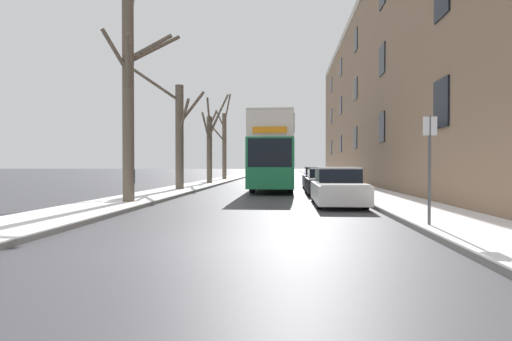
{
  "coord_description": "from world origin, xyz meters",
  "views": [
    {
      "loc": [
        1.09,
        -7.66,
        1.56
      ],
      "look_at": [
        -0.49,
        12.37,
        1.29
      ],
      "focal_mm": 28.0,
      "sensor_mm": 36.0,
      "label": 1
    }
  ],
  "objects_px": {
    "street_sign_post": "(430,165)",
    "bare_tree_left_2": "(210,143)",
    "double_decker_bus": "(274,150)",
    "pedestrian_left_sidewalk": "(131,181)",
    "parked_car_2": "(317,178)",
    "bare_tree_left_0": "(130,95)",
    "bare_tree_left_1": "(179,134)",
    "oncoming_van": "(266,168)",
    "bare_tree_left_3": "(224,143)",
    "parked_car_0": "(338,188)",
    "parked_car_1": "(324,182)"
  },
  "relations": [
    {
      "from": "pedestrian_left_sidewalk",
      "to": "parked_car_2",
      "type": "bearing_deg",
      "value": -113.92
    },
    {
      "from": "oncoming_van",
      "to": "pedestrian_left_sidewalk",
      "type": "bearing_deg",
      "value": -100.92
    },
    {
      "from": "oncoming_van",
      "to": "street_sign_post",
      "type": "relative_size",
      "value": 1.83
    },
    {
      "from": "bare_tree_left_1",
      "to": "parked_car_2",
      "type": "height_order",
      "value": "bare_tree_left_1"
    },
    {
      "from": "bare_tree_left_0",
      "to": "pedestrian_left_sidewalk",
      "type": "height_order",
      "value": "bare_tree_left_0"
    },
    {
      "from": "bare_tree_left_0",
      "to": "bare_tree_left_1",
      "type": "xyz_separation_m",
      "value": [
        -0.3,
        8.08,
        -0.86
      ]
    },
    {
      "from": "parked_car_1",
      "to": "street_sign_post",
      "type": "relative_size",
      "value": 1.57
    },
    {
      "from": "bare_tree_left_1",
      "to": "bare_tree_left_2",
      "type": "relative_size",
      "value": 0.98
    },
    {
      "from": "bare_tree_left_0",
      "to": "double_decker_bus",
      "type": "height_order",
      "value": "bare_tree_left_0"
    },
    {
      "from": "street_sign_post",
      "to": "bare_tree_left_2",
      "type": "bearing_deg",
      "value": 113.64
    },
    {
      "from": "bare_tree_left_0",
      "to": "bare_tree_left_3",
      "type": "relative_size",
      "value": 1.0
    },
    {
      "from": "double_decker_bus",
      "to": "oncoming_van",
      "type": "bearing_deg",
      "value": 94.91
    },
    {
      "from": "double_decker_bus",
      "to": "parked_car_1",
      "type": "relative_size",
      "value": 2.57
    },
    {
      "from": "parked_car_1",
      "to": "pedestrian_left_sidewalk",
      "type": "relative_size",
      "value": 2.73
    },
    {
      "from": "bare_tree_left_1",
      "to": "oncoming_van",
      "type": "bearing_deg",
      "value": 77.42
    },
    {
      "from": "bare_tree_left_2",
      "to": "parked_car_2",
      "type": "distance_m",
      "value": 9.57
    },
    {
      "from": "bare_tree_left_0",
      "to": "street_sign_post",
      "type": "distance_m",
      "value": 11.17
    },
    {
      "from": "bare_tree_left_2",
      "to": "double_decker_bus",
      "type": "height_order",
      "value": "bare_tree_left_2"
    },
    {
      "from": "bare_tree_left_3",
      "to": "bare_tree_left_1",
      "type": "bearing_deg",
      "value": -89.92
    },
    {
      "from": "bare_tree_left_0",
      "to": "oncoming_van",
      "type": "relative_size",
      "value": 1.7
    },
    {
      "from": "bare_tree_left_1",
      "to": "parked_car_0",
      "type": "relative_size",
      "value": 1.57
    },
    {
      "from": "parked_car_2",
      "to": "oncoming_van",
      "type": "relative_size",
      "value": 0.88
    },
    {
      "from": "bare_tree_left_2",
      "to": "bare_tree_left_3",
      "type": "height_order",
      "value": "bare_tree_left_3"
    },
    {
      "from": "parked_car_1",
      "to": "parked_car_2",
      "type": "distance_m",
      "value": 5.39
    },
    {
      "from": "parked_car_2",
      "to": "street_sign_post",
      "type": "height_order",
      "value": "street_sign_post"
    },
    {
      "from": "bare_tree_left_1",
      "to": "bare_tree_left_3",
      "type": "height_order",
      "value": "bare_tree_left_3"
    },
    {
      "from": "parked_car_2",
      "to": "street_sign_post",
      "type": "distance_m",
      "value": 17.22
    },
    {
      "from": "bare_tree_left_2",
      "to": "street_sign_post",
      "type": "distance_m",
      "value": 23.63
    },
    {
      "from": "bare_tree_left_3",
      "to": "parked_car_0",
      "type": "height_order",
      "value": "bare_tree_left_3"
    },
    {
      "from": "bare_tree_left_0",
      "to": "street_sign_post",
      "type": "relative_size",
      "value": 3.1
    },
    {
      "from": "bare_tree_left_2",
      "to": "street_sign_post",
      "type": "bearing_deg",
      "value": -66.36
    },
    {
      "from": "double_decker_bus",
      "to": "oncoming_van",
      "type": "height_order",
      "value": "double_decker_bus"
    },
    {
      "from": "bare_tree_left_3",
      "to": "parked_car_2",
      "type": "bearing_deg",
      "value": -57.79
    },
    {
      "from": "bare_tree_left_0",
      "to": "street_sign_post",
      "type": "height_order",
      "value": "bare_tree_left_0"
    },
    {
      "from": "double_decker_bus",
      "to": "parked_car_2",
      "type": "relative_size",
      "value": 2.53
    },
    {
      "from": "double_decker_bus",
      "to": "parked_car_0",
      "type": "relative_size",
      "value": 2.45
    },
    {
      "from": "parked_car_2",
      "to": "street_sign_post",
      "type": "bearing_deg",
      "value": -85.36
    },
    {
      "from": "parked_car_0",
      "to": "pedestrian_left_sidewalk",
      "type": "bearing_deg",
      "value": 169.64
    },
    {
      "from": "double_decker_bus",
      "to": "bare_tree_left_2",
      "type": "bearing_deg",
      "value": 132.43
    },
    {
      "from": "bare_tree_left_3",
      "to": "parked_car_0",
      "type": "distance_m",
      "value": 25.98
    },
    {
      "from": "bare_tree_left_0",
      "to": "bare_tree_left_2",
      "type": "distance_m",
      "value": 16.28
    },
    {
      "from": "bare_tree_left_0",
      "to": "pedestrian_left_sidewalk",
      "type": "xyz_separation_m",
      "value": [
        -0.86,
        2.26,
        -3.42
      ]
    },
    {
      "from": "bare_tree_left_3",
      "to": "parked_car_1",
      "type": "relative_size",
      "value": 1.97
    },
    {
      "from": "bare_tree_left_1",
      "to": "bare_tree_left_3",
      "type": "bearing_deg",
      "value": 90.08
    },
    {
      "from": "bare_tree_left_1",
      "to": "bare_tree_left_2",
      "type": "bearing_deg",
      "value": 88.14
    },
    {
      "from": "bare_tree_left_2",
      "to": "bare_tree_left_3",
      "type": "distance_m",
      "value": 8.81
    },
    {
      "from": "oncoming_van",
      "to": "double_decker_bus",
      "type": "bearing_deg",
      "value": -85.09
    },
    {
      "from": "bare_tree_left_3",
      "to": "parked_car_0",
      "type": "bearing_deg",
      "value": -71.12
    },
    {
      "from": "bare_tree_left_0",
      "to": "bare_tree_left_3",
      "type": "height_order",
      "value": "bare_tree_left_0"
    },
    {
      "from": "bare_tree_left_3",
      "to": "street_sign_post",
      "type": "relative_size",
      "value": 3.09
    }
  ]
}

